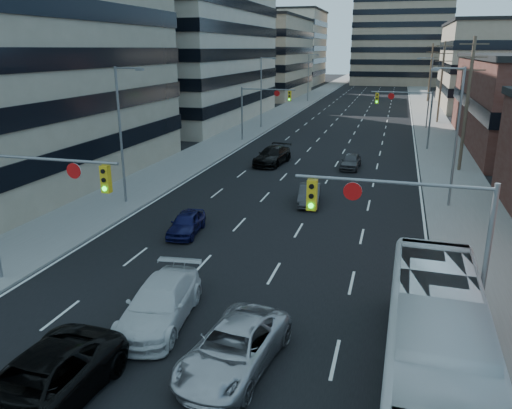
{
  "coord_description": "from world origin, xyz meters",
  "views": [
    {
      "loc": [
        6.77,
        -8.72,
        10.08
      ],
      "look_at": [
        -0.04,
        15.43,
        2.2
      ],
      "focal_mm": 35.0,
      "sensor_mm": 36.0,
      "label": 1
    }
  ],
  "objects_px": {
    "silver_suv": "(234,348)",
    "white_van": "(160,303)",
    "sedan_blue": "(186,223)",
    "transit_bus": "(436,354)",
    "black_pickup": "(37,387)"
  },
  "relations": [
    {
      "from": "white_van",
      "to": "silver_suv",
      "type": "bearing_deg",
      "value": -35.01
    },
    {
      "from": "white_van",
      "to": "silver_suv",
      "type": "relative_size",
      "value": 1.03
    },
    {
      "from": "transit_bus",
      "to": "sedan_blue",
      "type": "relative_size",
      "value": 3.19
    },
    {
      "from": "black_pickup",
      "to": "transit_bus",
      "type": "xyz_separation_m",
      "value": [
        10.94,
        3.48,
        0.83
      ]
    },
    {
      "from": "transit_bus",
      "to": "sedan_blue",
      "type": "distance_m",
      "value": 16.86
    },
    {
      "from": "silver_suv",
      "to": "sedan_blue",
      "type": "relative_size",
      "value": 1.41
    },
    {
      "from": "black_pickup",
      "to": "sedan_blue",
      "type": "bearing_deg",
      "value": 99.24
    },
    {
      "from": "sedan_blue",
      "to": "silver_suv",
      "type": "bearing_deg",
      "value": -65.54
    },
    {
      "from": "silver_suv",
      "to": "transit_bus",
      "type": "relative_size",
      "value": 0.44
    },
    {
      "from": "silver_suv",
      "to": "white_van",
      "type": "bearing_deg",
      "value": 158.7
    },
    {
      "from": "white_van",
      "to": "black_pickup",
      "type": "bearing_deg",
      "value": -108.27
    },
    {
      "from": "black_pickup",
      "to": "white_van",
      "type": "bearing_deg",
      "value": 80.7
    },
    {
      "from": "black_pickup",
      "to": "silver_suv",
      "type": "distance_m",
      "value": 5.94
    },
    {
      "from": "silver_suv",
      "to": "transit_bus",
      "type": "distance_m",
      "value": 6.22
    },
    {
      "from": "sedan_blue",
      "to": "transit_bus",
      "type": "bearing_deg",
      "value": -47.19
    }
  ]
}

